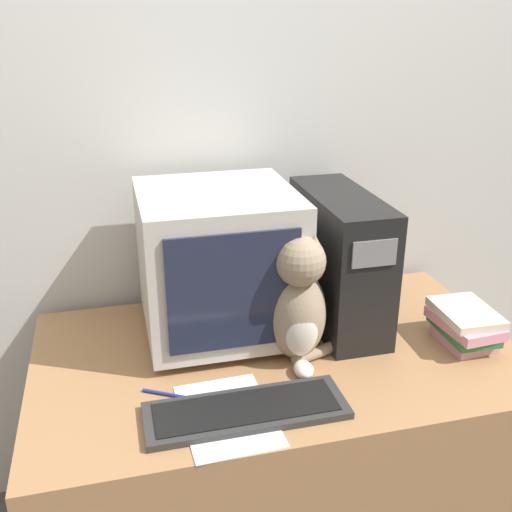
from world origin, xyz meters
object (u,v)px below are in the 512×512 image
computer_tower (339,259)px  book_stack (465,325)px  crt_monitor (218,262)px  pen (169,395)px  keyboard (246,410)px  cat (298,304)px

computer_tower → book_stack: computer_tower is taller
crt_monitor → pen: (-0.19, -0.29, -0.22)m
computer_tower → keyboard: computer_tower is taller
crt_monitor → book_stack: bearing=-20.0°
crt_monitor → computer_tower: crt_monitor is taller
crt_monitor → keyboard: size_ratio=0.91×
crt_monitor → keyboard: crt_monitor is taller
computer_tower → crt_monitor: bearing=177.6°
computer_tower → cat: computer_tower is taller
book_stack → crt_monitor: bearing=160.0°
crt_monitor → pen: bearing=-122.5°
pen → computer_tower: bearing=26.8°
cat → pen: 0.41m
crt_monitor → book_stack: 0.73m
pen → crt_monitor: bearing=57.5°
keyboard → cat: (0.19, 0.21, 0.15)m
keyboard → pen: keyboard is taller
cat → crt_monitor: bearing=136.6°
pen → cat: bearing=14.7°
cat → computer_tower: bearing=49.1°
computer_tower → keyboard: bearing=-134.0°
keyboard → book_stack: bearing=13.7°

